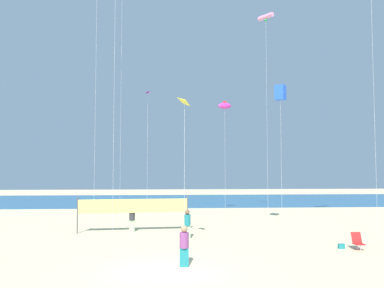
{
  "coord_description": "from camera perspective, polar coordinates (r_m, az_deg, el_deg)",
  "views": [
    {
      "loc": [
        0.2,
        -16.31,
        4.28
      ],
      "look_at": [
        1.74,
        10.57,
        5.9
      ],
      "focal_mm": 36.49,
      "sensor_mm": 36.0,
      "label": 1
    }
  ],
  "objects": [
    {
      "name": "kite_pink_tube",
      "position": [
        36.02,
        10.73,
        17.66
      ],
      "size": [
        1.21,
        1.4,
        17.52
      ],
      "color": "silver",
      "rests_on": "ground"
    },
    {
      "name": "beach_handbag",
      "position": [
        22.64,
        21.0,
        -13.78
      ],
      "size": [
        0.33,
        0.16,
        0.26
      ],
      "primitive_type": "cube",
      "color": "#19727A",
      "rests_on": "ground"
    },
    {
      "name": "beachgoer_teal_shirt",
      "position": [
        23.98,
        -0.69,
        -11.5
      ],
      "size": [
        0.39,
        0.39,
        1.72
      ],
      "rotation": [
        0.0,
        0.0,
        1.51
      ],
      "color": "#99B28C",
      "rests_on": "ground"
    },
    {
      "name": "kite_magenta_inflatable",
      "position": [
        35.46,
        4.81,
        5.57
      ],
      "size": [
        1.61,
        1.42,
        10.27
      ],
      "color": "silver",
      "rests_on": "ground"
    },
    {
      "name": "folding_beach_chair",
      "position": [
        22.62,
        23.06,
        -12.88
      ],
      "size": [
        0.52,
        0.65,
        0.89
      ],
      "rotation": [
        0.0,
        0.0,
        0.12
      ],
      "color": "red",
      "rests_on": "ground"
    },
    {
      "name": "kite_magenta_diamond",
      "position": [
        34.16,
        -6.51,
        6.68
      ],
      "size": [
        0.53,
        0.53,
        10.95
      ],
      "color": "silver",
      "rests_on": "ground"
    },
    {
      "name": "beachgoer_plum_shirt",
      "position": [
        17.45,
        -1.15,
        -14.49
      ],
      "size": [
        0.4,
        0.4,
        1.76
      ],
      "rotation": [
        0.0,
        0.0,
        2.44
      ],
      "color": "#19727A",
      "rests_on": "ground"
    },
    {
      "name": "volleyball_net",
      "position": [
        26.47,
        -8.53,
        -9.16
      ],
      "size": [
        7.26,
        0.73,
        2.4
      ],
      "color": "#4C4C51",
      "rests_on": "ground"
    },
    {
      "name": "kite_yellow_diamond",
      "position": [
        20.49,
        -0.98,
        6.12
      ],
      "size": [
        0.65,
        0.66,
        7.99
      ],
      "color": "silver",
      "rests_on": "ground"
    },
    {
      "name": "beachgoer_charcoal_shirt",
      "position": [
        26.8,
        -8.76,
        -10.66
      ],
      "size": [
        0.38,
        0.38,
        1.68
      ],
      "rotation": [
        0.0,
        0.0,
        5.83
      ],
      "color": "#99B28C",
      "rests_on": "ground"
    },
    {
      "name": "ocean_band",
      "position": [
        51.32,
        -3.53,
        -8.21
      ],
      "size": [
        120.0,
        20.0,
        0.01
      ],
      "primitive_type": "cube",
      "color": "#28608C",
      "rests_on": "ground"
    },
    {
      "name": "ground_plane",
      "position": [
        16.86,
        -4.04,
        -18.15
      ],
      "size": [
        120.0,
        120.0,
        0.0
      ],
      "primitive_type": "plane",
      "color": "beige"
    },
    {
      "name": "kite_blue_box",
      "position": [
        28.11,
        12.79,
        7.32
      ],
      "size": [
        0.9,
        0.9,
        10.01
      ],
      "color": "silver",
      "rests_on": "ground"
    }
  ]
}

